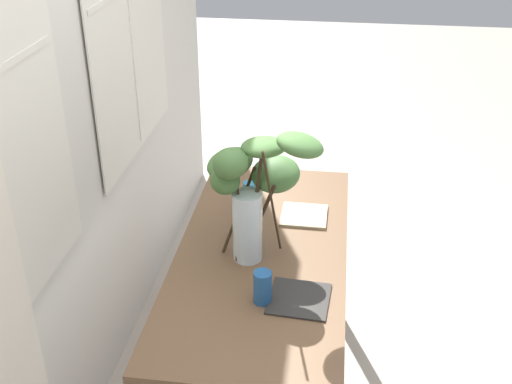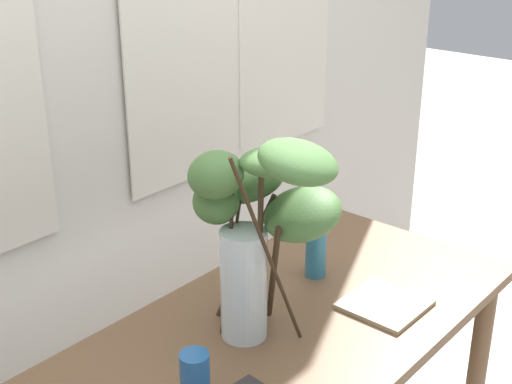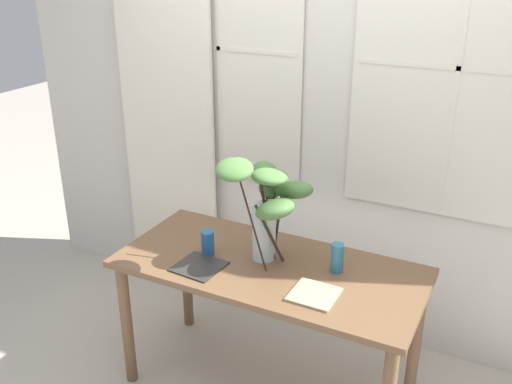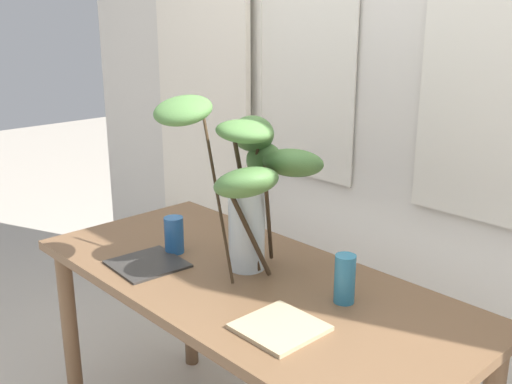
{
  "view_description": "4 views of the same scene",
  "coord_description": "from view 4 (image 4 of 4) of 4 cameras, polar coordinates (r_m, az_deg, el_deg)",
  "views": [
    {
      "loc": [
        -2.2,
        -0.27,
        2.27
      ],
      "look_at": [
        -0.12,
        0.01,
        1.12
      ],
      "focal_mm": 45.03,
      "sensor_mm": 36.0,
      "label": 1
    },
    {
      "loc": [
        -1.25,
        -1.0,
        1.84
      ],
      "look_at": [
        -0.05,
        0.01,
        1.18
      ],
      "focal_mm": 50.84,
      "sensor_mm": 36.0,
      "label": 2
    },
    {
      "loc": [
        1.06,
        -2.23,
        2.22
      ],
      "look_at": [
        -0.07,
        -0.01,
        1.15
      ],
      "focal_mm": 40.02,
      "sensor_mm": 36.0,
      "label": 3
    },
    {
      "loc": [
        1.29,
        -1.18,
        1.59
      ],
      "look_at": [
        -0.04,
        0.08,
        1.03
      ],
      "focal_mm": 41.94,
      "sensor_mm": 36.0,
      "label": 4
    }
  ],
  "objects": [
    {
      "name": "plate_square_right",
      "position": [
        1.64,
        2.28,
        -12.77
      ],
      "size": [
        0.21,
        0.21,
        0.01
      ],
      "primitive_type": "cube",
      "rotation": [
        0.0,
        0.0,
        -0.01
      ],
      "color": "tan",
      "rests_on": "dining_table"
    },
    {
      "name": "drinking_glass_blue_left",
      "position": [
        2.12,
        -7.82,
        -4.08
      ],
      "size": [
        0.07,
        0.07,
        0.13
      ],
      "primitive_type": "cylinder",
      "color": "#235693",
      "rests_on": "dining_table"
    },
    {
      "name": "vase_with_branches",
      "position": [
        1.85,
        -0.62,
        1.7
      ],
      "size": [
        0.42,
        0.54,
        0.6
      ],
      "color": "silver",
      "rests_on": "dining_table"
    },
    {
      "name": "drinking_glass_blue_right",
      "position": [
        1.77,
        8.46,
        -8.19
      ],
      "size": [
        0.06,
        0.06,
        0.15
      ],
      "primitive_type": "cylinder",
      "color": "teal",
      "rests_on": "dining_table"
    },
    {
      "name": "curtain_sheer_side",
      "position": [
        2.99,
        -5.23,
        10.97
      ],
      "size": [
        0.68,
        0.03,
        2.56
      ],
      "primitive_type": "cube",
      "color": "silver",
      "rests_on": "ground"
    },
    {
      "name": "plate_square_left",
      "position": [
        2.05,
        -10.31,
        -6.76
      ],
      "size": [
        0.24,
        0.24,
        0.01
      ],
      "primitive_type": "cube",
      "rotation": [
        0.0,
        0.0,
        -0.07
      ],
      "color": "#2D2B28",
      "rests_on": "dining_table"
    },
    {
      "name": "dining_table",
      "position": [
        1.98,
        -0.87,
        -10.94
      ],
      "size": [
        1.53,
        0.7,
        0.77
      ],
      "color": "brown",
      "rests_on": "ground"
    },
    {
      "name": "back_wall_with_windows",
      "position": [
        2.35,
        13.71,
        14.92
      ],
      "size": [
        4.25,
        0.14,
        3.04
      ],
      "color": "beige",
      "rests_on": "ground"
    }
  ]
}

